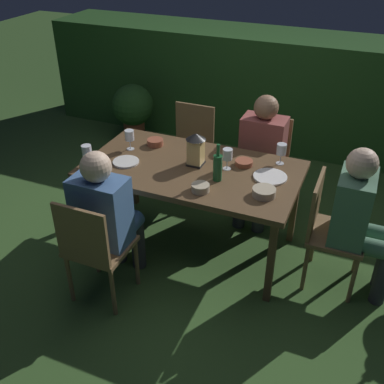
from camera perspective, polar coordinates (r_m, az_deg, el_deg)
name	(u,v)px	position (r m, az deg, el deg)	size (l,w,h in m)	color
ground_plane	(192,244)	(3.98, 0.00, -6.49)	(16.00, 16.00, 0.00)	#385B28
dining_table	(192,174)	(3.58, 0.00, 2.29)	(1.67, 0.92, 0.76)	brown
chair_side_right_b	(265,160)	(4.30, 9.05, 4.01)	(0.42, 0.40, 0.87)	brown
person_in_rust	(260,154)	(4.06, 8.51, 4.72)	(0.38, 0.47, 1.15)	#9E4C47
chair_side_right_a	(190,146)	(4.51, -0.21, 5.79)	(0.42, 0.40, 0.87)	brown
chair_side_left_a	(94,246)	(3.25, -12.08, -6.65)	(0.42, 0.40, 0.87)	brown
person_in_blue	(107,213)	(3.28, -10.53, -2.64)	(0.38, 0.47, 1.15)	#426699
chair_head_far	(328,227)	(3.49, 16.63, -4.26)	(0.40, 0.42, 0.87)	brown
person_in_green	(360,216)	(3.41, 20.23, -2.87)	(0.48, 0.38, 1.15)	#4C7A5B
lantern_centerpiece	(196,147)	(3.53, 0.48, 5.58)	(0.15, 0.15, 0.27)	black
green_bottle_on_table	(218,167)	(3.34, 3.22, 3.14)	(0.07, 0.07, 0.29)	#1E5B2D
wine_glass_a	(227,155)	(3.49, 4.44, 4.58)	(0.08, 0.08, 0.17)	silver
wine_glass_b	(87,152)	(3.63, -12.97, 4.94)	(0.08, 0.08, 0.17)	silver
wine_glass_c	(281,150)	(3.62, 11.08, 5.14)	(0.08, 0.08, 0.17)	silver
wine_glass_d	(129,136)	(3.82, -7.80, 6.90)	(0.08, 0.08, 0.17)	silver
plate_a	(270,177)	(3.46, 9.71, 1.88)	(0.25, 0.25, 0.01)	white
plate_b	(126,162)	(3.66, -8.23, 3.75)	(0.21, 0.21, 0.01)	silver
bowl_olives	(244,163)	(3.60, 6.48, 3.66)	(0.14, 0.14, 0.04)	#9E5138
bowl_bread	(264,192)	(3.23, 8.96, 0.02)	(0.17, 0.17, 0.06)	#BCAD8E
bowl_salad	(200,187)	(3.24, 1.06, 0.57)	(0.13, 0.13, 0.05)	#BCAD8E
bowl_dip	(155,142)	(3.90, -4.60, 6.23)	(0.14, 0.14, 0.05)	#9E5138
hedge_backdrop	(269,88)	(5.69, 9.54, 12.69)	(5.46, 0.83, 1.27)	#234C1E
potted_plant_by_hedge	(133,109)	(5.57, -7.37, 10.26)	(0.49, 0.49, 0.73)	brown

